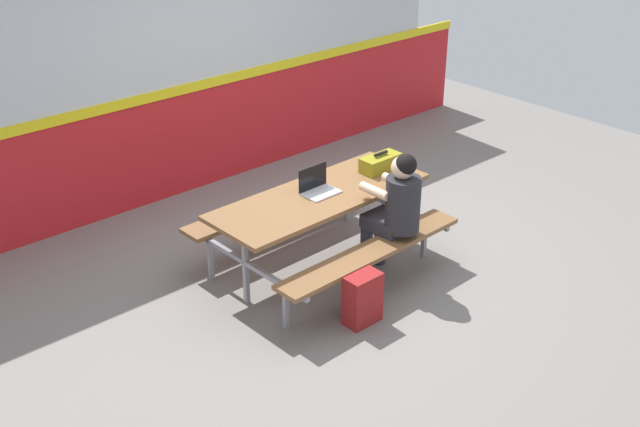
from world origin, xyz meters
The scene contains 7 objects.
ground_plane centered at (0.00, 0.00, -0.01)m, with size 10.00×10.00×0.02m, color gray.
accent_backdrop centered at (0.00, 2.24, 1.25)m, with size 8.00×0.14×2.60m.
picnic_table_main centered at (-0.27, 0.00, 0.58)m, with size 2.06×1.59×0.74m.
student_nearer centered at (0.11, -0.55, 0.71)m, with size 0.37×0.53×1.21m.
laptop_silver centered at (-0.26, 0.04, 0.79)m, with size 0.32×0.23×0.22m.
toolbox_grey centered at (0.49, 0.02, 0.81)m, with size 0.40×0.18×0.18m.
backpack_dark centered at (-0.59, -0.86, 0.22)m, with size 0.30×0.22×0.44m.
Camera 1 is at (-4.38, -4.62, 3.70)m, focal length 44.30 mm.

